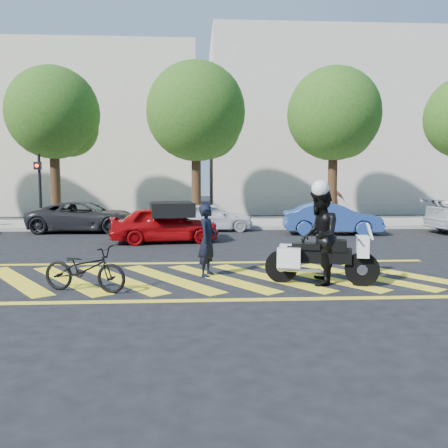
{
  "coord_description": "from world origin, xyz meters",
  "views": [
    {
      "loc": [
        -0.01,
        -10.37,
        2.25
      ],
      "look_at": [
        0.7,
        1.64,
        1.05
      ],
      "focal_mm": 38.0,
      "sensor_mm": 36.0,
      "label": 1
    }
  ],
  "objects": [
    {
      "name": "tree_center",
      "position": [
        0.13,
        12.06,
        5.1
      ],
      "size": [
        4.6,
        4.6,
        7.56
      ],
      "color": "black",
      "rests_on": "ground"
    },
    {
      "name": "parked_mid_right",
      "position": [
        0.59,
        9.2,
        0.59
      ],
      "size": [
        3.58,
        1.75,
        1.18
      ],
      "primitive_type": "imported",
      "rotation": [
        0.0,
        0.0,
        1.68
      ],
      "color": "silver",
      "rests_on": "ground"
    },
    {
      "name": "police_motorcycle",
      "position": [
        2.57,
        -0.7,
        0.56
      ],
      "size": [
        2.31,
        1.06,
        1.04
      ],
      "rotation": [
        0.0,
        0.0,
        -0.27
      ],
      "color": "black",
      "rests_on": "ground"
    },
    {
      "name": "bicycle",
      "position": [
        -2.2,
        -1.07,
        0.46
      ],
      "size": [
        1.83,
        1.09,
        0.91
      ],
      "primitive_type": "imported",
      "rotation": [
        0.0,
        0.0,
        1.27
      ],
      "color": "black",
      "rests_on": "ground"
    },
    {
      "name": "parked_right",
      "position": [
        5.3,
        7.8,
        0.62
      ],
      "size": [
        3.89,
        1.69,
        1.24
      ],
      "primitive_type": "imported",
      "rotation": [
        0.0,
        0.0,
        1.47
      ],
      "color": "navy",
      "rests_on": "ground"
    },
    {
      "name": "parked_mid_left",
      "position": [
        -4.55,
        9.2,
        0.62
      ],
      "size": [
        4.55,
        2.25,
        1.24
      ],
      "primitive_type": "imported",
      "rotation": [
        0.0,
        0.0,
        1.53
      ],
      "color": "black",
      "rests_on": "ground"
    },
    {
      "name": "tree_left",
      "position": [
        -6.37,
        12.06,
        4.99
      ],
      "size": [
        4.2,
        4.2,
        7.26
      ],
      "color": "black",
      "rests_on": "ground"
    },
    {
      "name": "signal_pole",
      "position": [
        -6.5,
        9.74,
        1.92
      ],
      "size": [
        0.28,
        0.43,
        3.2
      ],
      "color": "black",
      "rests_on": "ground"
    },
    {
      "name": "building_left",
      "position": [
        -8.0,
        21.0,
        5.0
      ],
      "size": [
        16.0,
        8.0,
        10.0
      ],
      "primitive_type": "cube",
      "color": "beige",
      "rests_on": "ground"
    },
    {
      "name": "ground",
      "position": [
        0.0,
        0.0,
        0.0
      ],
      "size": [
        90.0,
        90.0,
        0.0
      ],
      "primitive_type": "plane",
      "color": "black",
      "rests_on": "ground"
    },
    {
      "name": "officer_moto",
      "position": [
        2.55,
        -0.71,
        1.01
      ],
      "size": [
        1.0,
        1.15,
        2.01
      ],
      "primitive_type": "imported",
      "rotation": [
        0.0,
        0.0,
        -1.84
      ],
      "color": "black",
      "rests_on": "ground"
    },
    {
      "name": "tree_right",
      "position": [
        6.63,
        12.06,
        5.05
      ],
      "size": [
        4.4,
        4.4,
        7.41
      ],
      "color": "black",
      "rests_on": "ground"
    },
    {
      "name": "crosswalk",
      "position": [
        -0.04,
        0.0,
        0.0
      ],
      "size": [
        12.33,
        4.0,
        0.01
      ],
      "color": "yellow",
      "rests_on": "ground"
    },
    {
      "name": "officer_bike",
      "position": [
        0.24,
        0.27,
        0.82
      ],
      "size": [
        0.57,
        0.7,
        1.64
      ],
      "primitive_type": "imported",
      "rotation": [
        0.0,
        0.0,
        1.23
      ],
      "color": "black",
      "rests_on": "ground"
    },
    {
      "name": "sidewalk",
      "position": [
        0.0,
        12.0,
        0.07
      ],
      "size": [
        60.0,
        5.0,
        0.15
      ],
      "primitive_type": "cube",
      "color": "#9E998E",
      "rests_on": "ground"
    },
    {
      "name": "building_right",
      "position": [
        9.0,
        21.0,
        5.5
      ],
      "size": [
        16.0,
        8.0,
        11.0
      ],
      "primitive_type": "cube",
      "color": "beige",
      "rests_on": "ground"
    },
    {
      "name": "red_convertible",
      "position": [
        -1.1,
        5.88,
        0.63
      ],
      "size": [
        3.87,
        1.96,
        1.26
      ],
      "primitive_type": "imported",
      "rotation": [
        0.0,
        0.0,
        1.7
      ],
      "color": "#A0070A",
      "rests_on": "ground"
    },
    {
      "name": "pedestrian_right",
      "position": [
        6.92,
        13.1,
        1.03
      ],
      "size": [
        1.11,
        0.7,
        1.77
      ],
      "primitive_type": "imported",
      "rotation": [
        0.0,
        0.0,
        2.87
      ],
      "color": "#935543",
      "rests_on": "sidewalk"
    }
  ]
}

